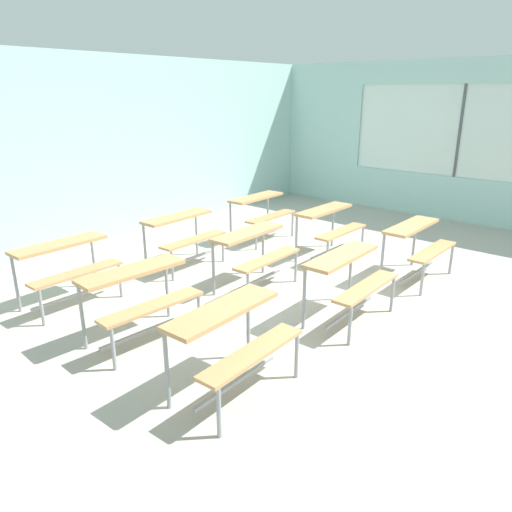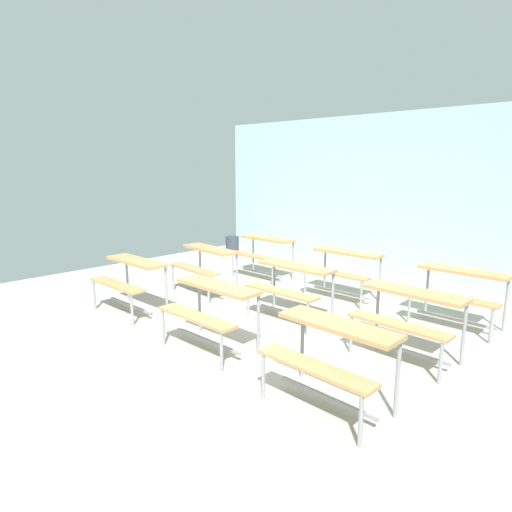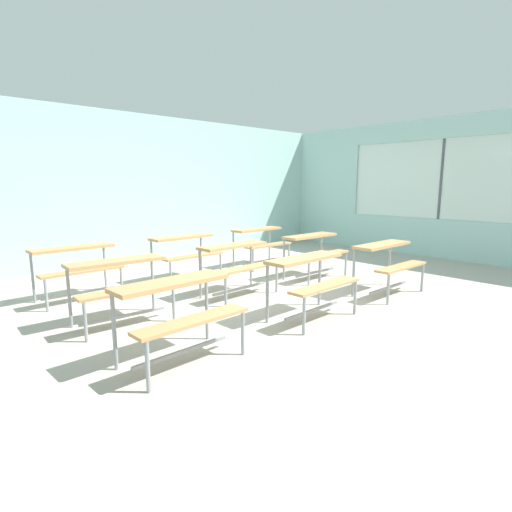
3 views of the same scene
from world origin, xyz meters
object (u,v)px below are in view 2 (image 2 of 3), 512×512
Objects in this scene: desk_bench_r0c2 at (330,346)px; desk_bench_r2c1 at (343,263)px; desk_bench_r2c2 at (459,285)px; desk_bench_r0c0 at (130,273)px; desk_bench_r1c1 at (291,279)px; desk_bench_r0c1 at (211,302)px; trash_bin at (232,244)px; desk_bench_r2c0 at (263,248)px; desk_bench_r1c0 at (205,260)px; desk_bench_r1c2 at (408,309)px.

desk_bench_r0c2 is 3.23m from desk_bench_r2c1.
desk_bench_r2c1 is 1.74m from desk_bench_r2c2.
desk_bench_r0c0 and desk_bench_r1c1 have the same top height.
desk_bench_r0c2 is at bearing -60.10° from desk_bench_r2c1.
desk_bench_r0c1 is (1.81, -0.01, 0.00)m from desk_bench_r0c0.
trash_bin is (-2.30, 3.98, -0.39)m from desk_bench_r0c0.
desk_bench_r2c2 is (3.50, 0.00, 0.00)m from desk_bench_r2c0.
desk_bench_r2c1 is (1.72, 1.35, 0.00)m from desk_bench_r1c0.
desk_bench_r2c0 is 3.14× the size of trash_bin.
desk_bench_r2c0 and desk_bench_r2c1 have the same top height.
trash_bin is at bearing 149.35° from desk_bench_r2c0.
desk_bench_r0c2 and desk_bench_r1c2 have the same top height.
desk_bench_r1c0 and desk_bench_r1c1 have the same top height.
desk_bench_r0c2 is 1.39m from desk_bench_r1c2.
desk_bench_r2c2 is (0.01, 2.75, 0.00)m from desk_bench_r0c2.
desk_bench_r0c1 is at bearing 177.79° from desk_bench_r0c2.
desk_bench_r0c1 is 0.99× the size of desk_bench_r1c1.
trash_bin is (-5.79, 2.65, -0.39)m from desk_bench_r1c2.
desk_bench_r1c1 reaches higher than trash_bin.
desk_bench_r0c2 is at bearing -18.95° from desk_bench_r1c0.
trash_bin is at bearing 159.57° from desk_bench_r2c1.
desk_bench_r1c1 is 1.02× the size of desk_bench_r1c2.
desk_bench_r1c1 is at bearing 4.31° from desk_bench_r1c0.
desk_bench_r0c0 and desk_bench_r1c0 have the same top height.
desk_bench_r1c0 and desk_bench_r1c2 have the same top height.
desk_bench_r1c2 is 2.19m from desk_bench_r2c1.
trash_bin is at bearing 144.49° from desk_bench_r0c2.
desk_bench_r2c2 reaches higher than trash_bin.
desk_bench_r1c1 is 1.31m from desk_bench_r2c1.
desk_bench_r0c1 is at bearing -57.55° from desk_bench_r2c0.
desk_bench_r2c0 is at bearing 141.11° from desk_bench_r0c2.
desk_bench_r2c2 is at bearing -12.49° from trash_bin.
desk_bench_r2c0 is (-1.82, 1.33, 0.00)m from desk_bench_r1c1.
desk_bench_r2c0 is (-0.04, 1.38, 0.00)m from desk_bench_r1c0.
desk_bench_r2c0 is at bearing 158.35° from desk_bench_r1c2.
desk_bench_r0c0 is at bearing -59.94° from trash_bin.
desk_bench_r0c1 and desk_bench_r1c0 have the same top height.
desk_bench_r2c1 is at bearing 142.10° from desk_bench_r1c2.
desk_bench_r1c0 is 3.17× the size of trash_bin.
desk_bench_r1c0 and desk_bench_r2c2 have the same top height.
desk_bench_r0c2 and desk_bench_r2c2 have the same top height.
desk_bench_r0c2 and desk_bench_r2c0 have the same top height.
desk_bench_r0c1 and desk_bench_r1c1 have the same top height.
trash_bin is (-2.30, 1.29, -0.39)m from desk_bench_r2c0.
desk_bench_r0c0 and desk_bench_r2c1 have the same top height.
desk_bench_r1c1 is at bearing 178.58° from desk_bench_r1c2.
desk_bench_r2c1 is 3.16× the size of trash_bin.
desk_bench_r1c1 is (1.78, 0.05, 0.00)m from desk_bench_r1c0.
desk_bench_r0c0 is 3.17× the size of trash_bin.
desk_bench_r0c0 is 1.00× the size of desk_bench_r1c1.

